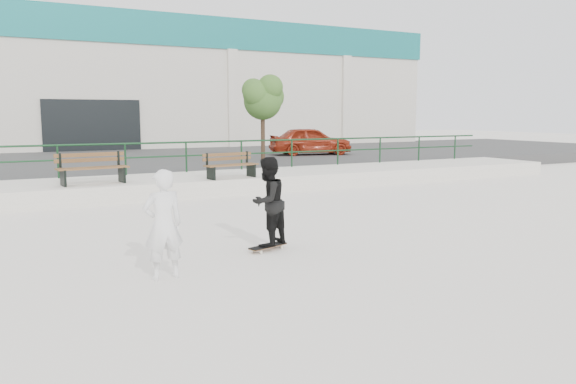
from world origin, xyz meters
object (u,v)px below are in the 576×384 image
standing_skater (268,202)px  bench_right (230,165)px  tree (263,96)px  seated_skater (163,225)px  bench_left (92,168)px  red_car (311,141)px  skateboard (268,246)px

standing_skater → bench_right: bearing=-135.7°
tree → seated_skater: (-7.95, -13.51, -2.35)m
tree → standing_skater: size_ratio=2.24×
bench_left → seated_skater: (-0.24, -8.24, -0.12)m
red_car → seated_skater: size_ratio=2.39×
bench_right → seated_skater: (-4.19, -7.84, -0.07)m
skateboard → seated_skater: seated_skater is taller
bench_left → skateboard: bench_left is taller
bench_left → standing_skater: 7.60m
bench_right → seated_skater: size_ratio=1.06×
seated_skater → standing_skater: bearing=-160.9°
bench_left → standing_skater: size_ratio=1.23×
bench_left → seated_skater: 8.24m
tree → red_car: bearing=29.1°
bench_left → seated_skater: seated_skater is taller
bench_right → red_car: (7.13, 7.55, 0.28)m
bench_right → standing_skater: bearing=-115.4°
tree → skateboard: size_ratio=4.42×
bench_right → tree: size_ratio=0.49×
bench_left → red_car: size_ratio=0.50×
skateboard → seated_skater: (-2.12, -0.87, 0.75)m
skateboard → standing_skater: size_ratio=0.51×
bench_left → tree: 9.60m
bench_left → red_car: 13.19m
bench_left → skateboard: (1.88, -7.36, -0.86)m
bench_right → skateboard: 7.31m
bench_left → tree: bearing=28.4°
tree → red_car: (3.37, 1.88, -2.00)m
seated_skater → red_car: bearing=-129.6°
bench_right → seated_skater: bearing=-127.0°
tree → red_car: size_ratio=0.91×
skateboard → seated_skater: 2.41m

